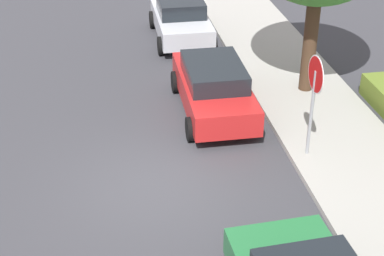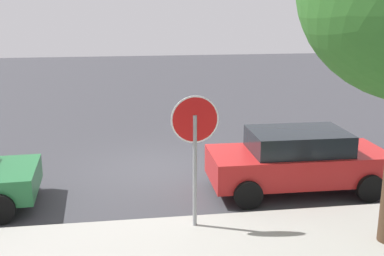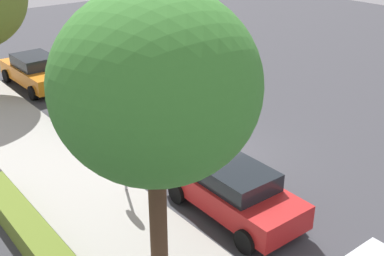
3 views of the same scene
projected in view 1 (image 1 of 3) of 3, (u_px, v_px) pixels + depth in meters
ground_plane at (154, 183)px, 13.56m from camera, size 60.00×60.00×0.00m
sidewalk_curb at (353, 161)px, 14.26m from camera, size 32.00×2.94×0.14m
stop_sign at (314, 89)px, 13.55m from camera, size 0.90×0.08×2.71m
parked_car_red at (214, 87)px, 16.16m from camera, size 4.16×1.99×1.48m
parked_car_silver at (181, 19)px, 20.93m from camera, size 3.87×2.02×1.46m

